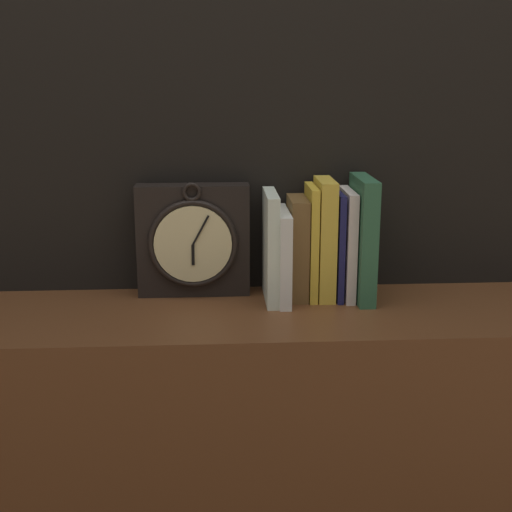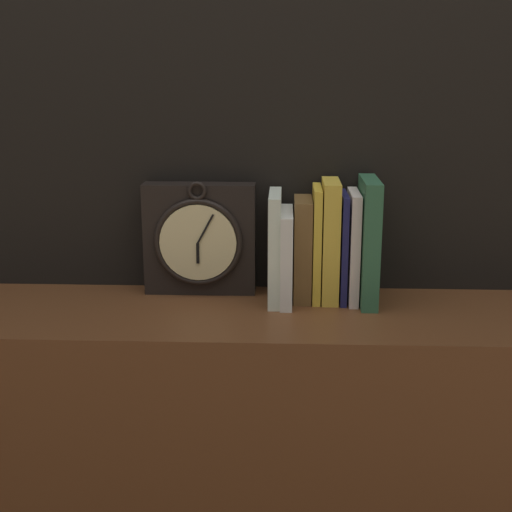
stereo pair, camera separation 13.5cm
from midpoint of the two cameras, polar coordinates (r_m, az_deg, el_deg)
bookshelf at (r=1.54m, az=2.63°, el=-16.96°), size 1.29×0.33×0.70m
clock at (r=1.47m, az=-1.91°, el=1.34°), size 0.23×0.07×0.24m
book_slot0_white at (r=1.43m, az=4.22°, el=0.68°), size 0.02×0.15×0.22m
book_slot1_white at (r=1.43m, az=5.16°, el=-0.06°), size 0.02×0.16×0.18m
book_slot2_brown at (r=1.45m, az=6.42°, el=0.53°), size 0.04×0.12×0.21m
book_slot3_yellow at (r=1.45m, az=7.53°, el=0.97°), size 0.02×0.12×0.23m
book_slot4_yellow at (r=1.45m, az=8.61°, el=1.20°), size 0.03×0.12×0.24m
book_slot5_navy at (r=1.45m, az=9.62°, el=0.69°), size 0.01×0.12×0.22m
book_slot6_white at (r=1.45m, az=10.41°, el=0.72°), size 0.02×0.13×0.22m
book_slot7_green at (r=1.44m, az=11.63°, el=1.13°), size 0.03×0.15×0.25m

